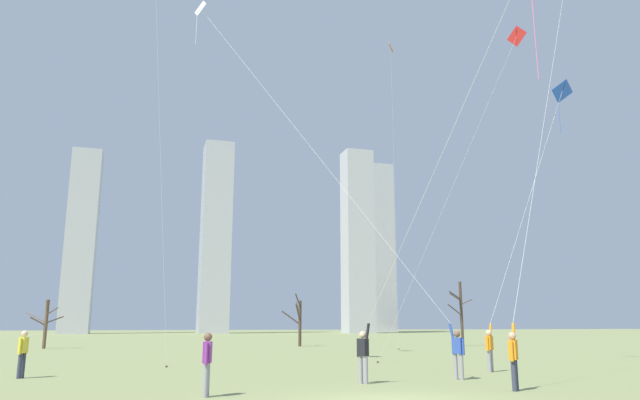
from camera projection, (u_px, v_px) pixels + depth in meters
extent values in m
cylinder|color=gray|center=(361.00, 370.00, 18.57)|extent=(0.14, 0.14, 0.85)
cylinder|color=gray|center=(366.00, 370.00, 18.41)|extent=(0.14, 0.14, 0.85)
cube|color=black|center=(363.00, 347.00, 18.63)|extent=(0.33, 0.39, 0.54)
sphere|color=beige|center=(363.00, 335.00, 18.71)|extent=(0.22, 0.22, 0.22)
cylinder|color=black|center=(358.00, 348.00, 18.78)|extent=(0.09, 0.09, 0.55)
cylinder|color=black|center=(368.00, 332.00, 18.58)|extent=(0.17, 0.22, 0.56)
cylinder|color=pink|center=(535.00, 35.00, 14.03)|extent=(0.02, 0.02, 2.29)
cylinder|color=silver|center=(435.00, 169.00, 16.47)|extent=(1.55, 7.00, 8.56)
cylinder|color=#33384C|center=(514.00, 376.00, 16.41)|extent=(0.14, 0.14, 0.85)
cylinder|color=#33384C|center=(516.00, 375.00, 16.60)|extent=(0.14, 0.14, 0.85)
cube|color=orange|center=(513.00, 350.00, 16.65)|extent=(0.38, 0.38, 0.54)
sphere|color=tan|center=(512.00, 336.00, 16.73)|extent=(0.22, 0.22, 0.22)
cylinder|color=orange|center=(512.00, 351.00, 16.46)|extent=(0.09, 0.09, 0.55)
cylinder|color=orange|center=(513.00, 333.00, 16.92)|extent=(0.21, 0.21, 0.56)
cylinder|color=silver|center=(548.00, 94.00, 23.65)|extent=(9.79, 7.25, 18.24)
cylinder|color=gray|center=(462.00, 367.00, 19.76)|extent=(0.14, 0.14, 0.85)
cylinder|color=gray|center=(456.00, 367.00, 19.91)|extent=(0.14, 0.14, 0.85)
cube|color=#2D4CA5|center=(458.00, 346.00, 19.98)|extent=(0.35, 0.39, 0.54)
sphere|color=brown|center=(457.00, 334.00, 20.06)|extent=(0.22, 0.22, 0.22)
cylinder|color=#2D4CA5|center=(463.00, 347.00, 19.84)|extent=(0.09, 0.09, 0.55)
cylinder|color=#2D4CA5|center=(451.00, 331.00, 20.22)|extent=(0.18, 0.22, 0.56)
cube|color=white|center=(201.00, 8.00, 28.65)|extent=(0.48, 1.09, 1.09)
cylinder|color=black|center=(201.00, 8.00, 28.65)|extent=(0.29, 0.30, 0.67)
cylinder|color=white|center=(196.00, 29.00, 28.20)|extent=(0.02, 0.02, 1.62)
cylinder|color=silver|center=(304.00, 139.00, 24.46)|extent=(8.45, 8.12, 15.17)
cylinder|color=gray|center=(489.00, 361.00, 22.99)|extent=(0.14, 0.14, 0.85)
cylinder|color=gray|center=(491.00, 361.00, 23.17)|extent=(0.14, 0.14, 0.85)
cube|color=orange|center=(489.00, 343.00, 23.22)|extent=(0.39, 0.37, 0.54)
sphere|color=beige|center=(489.00, 333.00, 23.31)|extent=(0.22, 0.22, 0.22)
cylinder|color=orange|center=(487.00, 344.00, 23.05)|extent=(0.09, 0.09, 0.55)
cylinder|color=orange|center=(490.00, 331.00, 23.49)|extent=(0.22, 0.19, 0.56)
cube|color=blue|center=(562.00, 91.00, 31.20)|extent=(1.33, 0.51, 1.22)
cylinder|color=black|center=(562.00, 91.00, 31.20)|extent=(0.21, 0.44, 0.75)
cylinder|color=blue|center=(559.00, 117.00, 31.12)|extent=(0.02, 0.02, 1.83)
cylinder|color=silver|center=(531.00, 191.00, 27.37)|extent=(7.35, 3.27, 12.19)
cylinder|color=#33384C|center=(20.00, 366.00, 20.26)|extent=(0.14, 0.14, 0.85)
cylinder|color=#33384C|center=(23.00, 365.00, 20.48)|extent=(0.14, 0.14, 0.85)
cube|color=yellow|center=(23.00, 345.00, 20.51)|extent=(0.30, 0.39, 0.54)
sphere|color=beige|center=(25.00, 334.00, 20.60)|extent=(0.22, 0.22, 0.22)
cylinder|color=yellow|center=(20.00, 346.00, 20.30)|extent=(0.09, 0.09, 0.55)
cylinder|color=yellow|center=(26.00, 346.00, 20.71)|extent=(0.09, 0.09, 0.55)
cylinder|color=gray|center=(207.00, 380.00, 15.22)|extent=(0.14, 0.14, 0.85)
cylinder|color=gray|center=(206.00, 380.00, 15.01)|extent=(0.14, 0.14, 0.85)
cube|color=purple|center=(207.00, 352.00, 15.26)|extent=(0.28, 0.38, 0.54)
sphere|color=brown|center=(208.00, 337.00, 15.34)|extent=(0.22, 0.22, 0.22)
cylinder|color=purple|center=(209.00, 353.00, 15.46)|extent=(0.09, 0.09, 0.55)
cylinder|color=purple|center=(206.00, 354.00, 15.05)|extent=(0.09, 0.09, 0.55)
cylinder|color=silver|center=(158.00, 61.00, 28.86)|extent=(2.33, 1.45, 29.02)
cylinder|color=#3F3833|center=(166.00, 366.00, 25.49)|extent=(0.10, 0.10, 0.08)
cube|color=red|center=(517.00, 36.00, 29.31)|extent=(0.57, 0.88, 0.97)
cylinder|color=black|center=(517.00, 36.00, 29.31)|extent=(0.21, 0.28, 0.61)
cylinder|color=silver|center=(448.00, 197.00, 28.84)|extent=(6.08, 4.39, 15.95)
cylinder|color=#3F3833|center=(378.00, 362.00, 28.37)|extent=(0.10, 0.10, 0.08)
cube|color=orange|center=(391.00, 48.00, 46.60)|extent=(0.69, 0.78, 0.98)
cylinder|color=black|center=(391.00, 48.00, 46.60)|extent=(0.26, 0.12, 0.62)
cylinder|color=silver|center=(395.00, 194.00, 45.15)|extent=(0.83, 1.89, 23.40)
cylinder|color=#3F3833|center=(399.00, 349.00, 43.71)|extent=(0.10, 0.10, 0.08)
cylinder|color=#423326|center=(461.00, 314.00, 51.56)|extent=(0.25, 0.25, 5.57)
cylinder|color=#423326|center=(455.00, 297.00, 51.12)|extent=(1.72, 1.19, 0.66)
cylinder|color=#423326|center=(455.00, 295.00, 51.38)|extent=(1.54, 0.75, 0.69)
cylinder|color=#423326|center=(466.00, 302.00, 51.59)|extent=(0.83, 0.71, 0.48)
cylinder|color=#423326|center=(455.00, 310.00, 51.06)|extent=(1.76, 0.81, 0.99)
cylinder|color=brown|center=(46.00, 324.00, 45.76)|extent=(0.26, 0.26, 3.76)
cylinder|color=brown|center=(47.00, 305.00, 45.57)|extent=(0.16, 1.12, 0.94)
cylinder|color=brown|center=(36.00, 318.00, 46.17)|extent=(1.74, 1.23, 0.84)
cylinder|color=brown|center=(38.00, 321.00, 45.39)|extent=(1.17, 0.67, 0.71)
cylinder|color=brown|center=(55.00, 320.00, 46.27)|extent=(1.26, 0.68, 0.60)
cylinder|color=brown|center=(52.00, 311.00, 45.82)|extent=(0.92, 0.67, 0.62)
cylinder|color=#423326|center=(300.00, 323.00, 50.56)|extent=(0.26, 0.26, 3.88)
cylinder|color=#423326|center=(291.00, 318.00, 50.63)|extent=(1.63, 0.53, 1.21)
cylinder|color=#423326|center=(298.00, 312.00, 50.09)|extent=(0.82, 1.35, 1.41)
cylinder|color=#423326|center=(298.00, 300.00, 50.25)|extent=(0.88, 1.40, 1.13)
cylinder|color=#423326|center=(298.00, 310.00, 51.54)|extent=(0.17, 1.64, 1.47)
cube|color=#B2B2B7|center=(216.00, 236.00, 131.12)|extent=(6.37, 7.46, 42.55)
cube|color=#B2B2B7|center=(375.00, 247.00, 153.51)|extent=(7.55, 8.74, 43.46)
cube|color=#B2B2B7|center=(81.00, 240.00, 124.58)|extent=(6.08, 6.02, 39.12)
cube|color=#B2B2B7|center=(358.00, 240.00, 132.22)|extent=(6.31, 5.52, 41.23)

